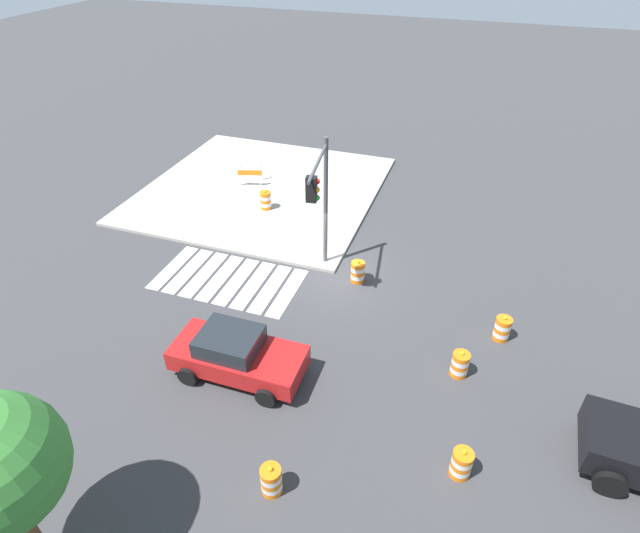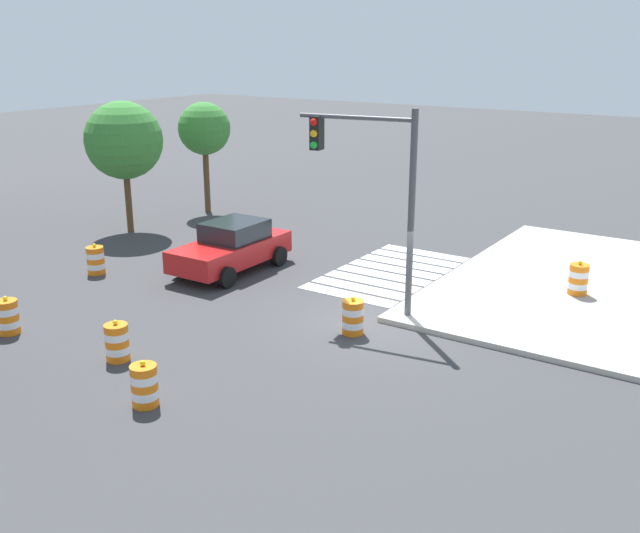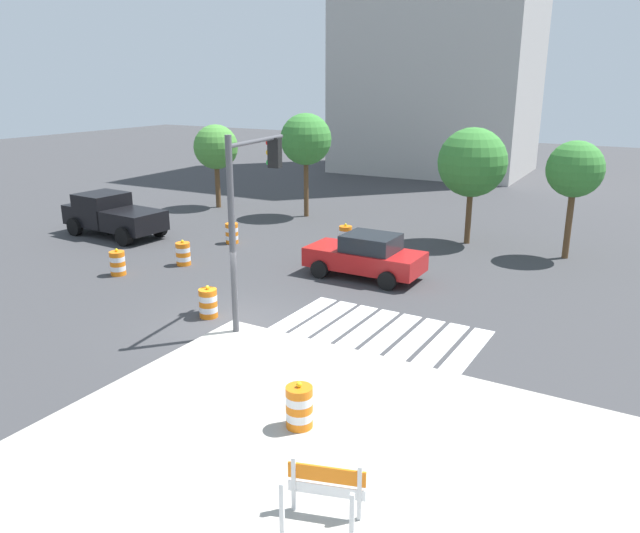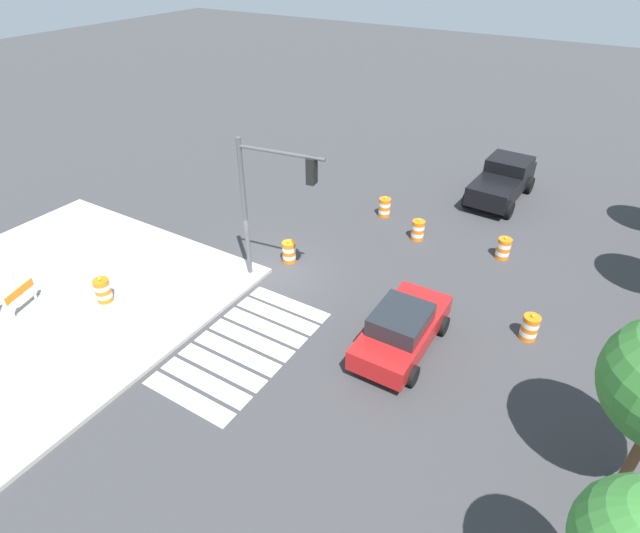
# 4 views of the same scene
# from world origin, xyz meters

# --- Properties ---
(ground_plane) EXTENTS (120.00, 120.00, 0.00)m
(ground_plane) POSITION_xyz_m (0.00, 0.00, 0.00)
(ground_plane) COLOR #38383A
(sidewalk_corner) EXTENTS (12.00, 12.00, 0.15)m
(sidewalk_corner) POSITION_xyz_m (6.00, -6.00, 0.07)
(sidewalk_corner) COLOR #ADA89E
(sidewalk_corner) RESTS_ON ground
(crosswalk_stripes) EXTENTS (5.85, 3.20, 0.02)m
(crosswalk_stripes) POSITION_xyz_m (4.00, 1.80, 0.01)
(crosswalk_stripes) COLOR silver
(crosswalk_stripes) RESTS_ON ground
(sports_car) EXTENTS (4.32, 2.17, 1.63)m
(sports_car) POSITION_xyz_m (1.34, 6.20, 0.81)
(sports_car) COLOR red
(sports_car) RESTS_ON ground
(pickup_truck) EXTENTS (5.24, 2.56, 1.92)m
(pickup_truck) POSITION_xyz_m (-11.73, 5.95, 0.97)
(pickup_truck) COLOR black
(pickup_truck) RESTS_ON ground
(traffic_barrel_near_corner) EXTENTS (0.56, 0.56, 1.02)m
(traffic_barrel_near_corner) POSITION_xyz_m (-5.95, 7.58, 0.45)
(traffic_barrel_near_corner) COLOR orange
(traffic_barrel_near_corner) RESTS_ON ground
(traffic_barrel_crosswalk_end) EXTENTS (0.56, 0.56, 1.02)m
(traffic_barrel_crosswalk_end) POSITION_xyz_m (-1.04, 0.14, 0.45)
(traffic_barrel_crosswalk_end) COLOR orange
(traffic_barrel_crosswalk_end) RESTS_ON ground
(traffic_barrel_median_near) EXTENTS (0.56, 0.56, 1.02)m
(traffic_barrel_median_near) POSITION_xyz_m (-1.36, 9.66, 0.45)
(traffic_barrel_median_near) COLOR orange
(traffic_barrel_median_near) RESTS_ON ground
(traffic_barrel_median_far) EXTENTS (0.56, 0.56, 1.02)m
(traffic_barrel_median_far) POSITION_xyz_m (-6.74, 1.74, 0.45)
(traffic_barrel_median_far) COLOR orange
(traffic_barrel_median_far) RESTS_ON ground
(traffic_barrel_far_curb) EXTENTS (0.56, 0.56, 1.02)m
(traffic_barrel_far_curb) POSITION_xyz_m (-5.52, 3.95, 0.45)
(traffic_barrel_far_curb) COLOR orange
(traffic_barrel_far_curb) RESTS_ON ground
(traffic_barrel_on_sidewalk) EXTENTS (0.56, 0.56, 1.02)m
(traffic_barrel_on_sidewalk) POSITION_xyz_m (4.85, -3.97, 0.60)
(traffic_barrel_on_sidewalk) COLOR orange
(traffic_barrel_on_sidewalk) RESTS_ON sidewalk_corner
(construction_barricade) EXTENTS (1.41, 1.11, 1.00)m
(construction_barricade) POSITION_xyz_m (6.72, -6.18, 0.72)
(construction_barricade) COLOR silver
(construction_barricade) RESTS_ON sidewalk_corner
(traffic_light_pole) EXTENTS (0.77, 3.27, 5.50)m
(traffic_light_pole) POSITION_xyz_m (0.42, 0.52, 3.91)
(traffic_light_pole) COLOR #4C4C51
(traffic_light_pole) RESTS_ON sidewalk_corner
(street_tree_streetside_near) EXTENTS (2.23, 2.23, 4.74)m
(street_tree_streetside_near) POSITION_xyz_m (7.26, 12.59, 3.59)
(street_tree_streetside_near) COLOR brown
(street_tree_streetside_near) RESTS_ON ground
(street_tree_streetside_mid) EXTENTS (2.97, 2.97, 5.07)m
(street_tree_streetside_mid) POSITION_xyz_m (3.06, 12.89, 3.57)
(street_tree_streetside_mid) COLOR brown
(street_tree_streetside_mid) RESTS_ON ground
(street_tree_streetside_far) EXTENTS (2.45, 2.45, 4.61)m
(street_tree_streetside_far) POSITION_xyz_m (-11.61, 13.55, 3.36)
(street_tree_streetside_far) COLOR brown
(street_tree_streetside_far) RESTS_ON ground
(street_tree_corner_lot) EXTENTS (2.63, 2.63, 5.35)m
(street_tree_corner_lot) POSITION_xyz_m (-6.05, 14.04, 4.01)
(street_tree_corner_lot) COLOR brown
(street_tree_corner_lot) RESTS_ON ground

